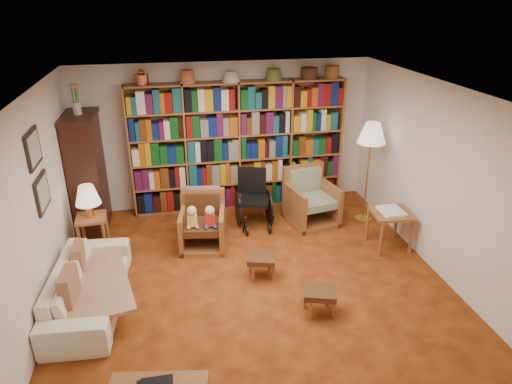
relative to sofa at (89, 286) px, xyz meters
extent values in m
plane|color=#9D4918|center=(2.05, 0.15, -0.28)|extent=(5.00, 5.00, 0.00)
plane|color=silver|center=(2.05, 0.15, 2.22)|extent=(5.00, 5.00, 0.00)
plane|color=white|center=(2.05, 2.65, 0.97)|extent=(5.00, 0.00, 5.00)
plane|color=white|center=(2.05, -2.35, 0.97)|extent=(5.00, 0.00, 5.00)
plane|color=white|center=(-0.45, 0.15, 0.97)|extent=(0.00, 5.00, 5.00)
plane|color=white|center=(4.55, 0.15, 0.97)|extent=(0.00, 5.00, 5.00)
cube|color=brown|center=(2.25, 2.49, 0.82)|extent=(3.60, 0.30, 2.20)
cube|color=#33160D|center=(-0.21, 2.15, 0.62)|extent=(0.45, 0.90, 1.80)
cube|color=#33160D|center=(-0.21, 2.15, 1.55)|extent=(0.50, 0.95, 0.06)
cylinder|color=beige|center=(-0.21, 2.15, 1.67)|extent=(0.12, 0.12, 0.18)
cube|color=black|center=(-0.43, 0.45, 1.62)|extent=(0.03, 0.52, 0.42)
cube|color=gray|center=(-0.42, 0.45, 1.62)|extent=(0.01, 0.44, 0.34)
cube|color=black|center=(-0.43, 0.45, 1.07)|extent=(0.03, 0.52, 0.42)
cube|color=gray|center=(-0.42, 0.45, 1.07)|extent=(0.01, 0.44, 0.34)
imported|color=#F2E9CD|center=(0.00, 0.00, 0.00)|extent=(1.96, 0.88, 0.56)
cube|color=beige|center=(0.05, 0.00, 0.02)|extent=(1.11, 1.65, 0.04)
cube|color=maroon|center=(-0.13, 0.35, 0.17)|extent=(0.13, 0.35, 0.35)
cube|color=maroon|center=(-0.13, -0.35, 0.17)|extent=(0.16, 0.42, 0.41)
cube|color=brown|center=(-0.10, 1.31, 0.27)|extent=(0.44, 0.44, 0.04)
cylinder|color=brown|center=(-0.27, 1.14, -0.02)|extent=(0.05, 0.05, 0.52)
cylinder|color=brown|center=(0.07, 1.14, -0.02)|extent=(0.05, 0.05, 0.52)
cylinder|color=brown|center=(-0.27, 1.49, -0.02)|extent=(0.05, 0.05, 0.52)
cylinder|color=brown|center=(0.07, 1.49, -0.02)|extent=(0.05, 0.05, 0.52)
cylinder|color=gold|center=(-0.10, 1.31, 0.38)|extent=(0.12, 0.12, 0.20)
cone|color=beige|center=(-0.10, 1.31, 0.63)|extent=(0.36, 0.36, 0.28)
cube|color=brown|center=(1.48, 1.14, -0.24)|extent=(0.76, 0.78, 0.07)
cube|color=brown|center=(1.18, 1.14, 0.01)|extent=(0.17, 0.68, 0.58)
cube|color=brown|center=(1.77, 1.14, 0.01)|extent=(0.17, 0.68, 0.58)
cube|color=brown|center=(1.48, 1.44, 0.13)|extent=(0.66, 0.18, 0.82)
cube|color=#502A15|center=(1.48, 1.11, 0.08)|extent=(0.59, 0.65, 0.11)
cube|color=#502A15|center=(1.48, 1.38, 0.32)|extent=(0.52, 0.17, 0.35)
cube|color=#CF3760|center=(1.48, 1.47, 0.38)|extent=(0.51, 0.14, 0.36)
cube|color=brown|center=(3.31, 1.57, -0.24)|extent=(0.86, 0.88, 0.08)
cube|color=brown|center=(2.98, 1.57, 0.05)|extent=(0.21, 0.76, 0.65)
cube|color=brown|center=(3.64, 1.57, 0.05)|extent=(0.21, 0.76, 0.65)
cube|color=brown|center=(3.31, 1.91, 0.18)|extent=(0.73, 0.22, 0.91)
cube|color=gray|center=(3.31, 1.54, 0.13)|extent=(0.68, 0.73, 0.12)
cube|color=gray|center=(3.31, 1.84, 0.39)|extent=(0.58, 0.21, 0.38)
cube|color=black|center=(2.36, 1.62, 0.18)|extent=(0.58, 0.58, 0.06)
cube|color=black|center=(2.36, 1.85, 0.43)|extent=(0.45, 0.19, 0.46)
cylinder|color=black|center=(2.11, 1.72, 0.01)|extent=(0.03, 0.57, 0.57)
cylinder|color=black|center=(2.62, 1.72, 0.01)|extent=(0.03, 0.57, 0.57)
cylinder|color=black|center=(2.18, 1.34, -0.20)|extent=(0.03, 0.16, 0.16)
cylinder|color=black|center=(2.55, 1.34, -0.20)|extent=(0.03, 0.16, 0.16)
cylinder|color=gold|center=(4.20, 1.49, -0.26)|extent=(0.28, 0.28, 0.03)
cylinder|color=gold|center=(4.20, 1.49, 0.43)|extent=(0.03, 0.03, 1.41)
cone|color=beige|center=(4.20, 1.49, 1.24)|extent=(0.44, 0.44, 0.32)
cube|color=brown|center=(4.20, 0.59, 0.28)|extent=(0.61, 0.61, 0.04)
cylinder|color=brown|center=(3.96, 0.36, -0.01)|extent=(0.05, 0.05, 0.54)
cylinder|color=brown|center=(4.44, 0.36, -0.01)|extent=(0.05, 0.05, 0.54)
cylinder|color=brown|center=(3.96, 0.83, -0.01)|extent=(0.05, 0.05, 0.54)
cylinder|color=brown|center=(4.44, 0.83, -0.01)|extent=(0.05, 0.05, 0.54)
cube|color=white|center=(4.20, 0.59, 0.32)|extent=(0.34, 0.41, 0.03)
cube|color=#502A15|center=(2.18, 0.19, -0.01)|extent=(0.43, 0.40, 0.07)
cylinder|color=brown|center=(2.04, 0.08, -0.16)|extent=(0.04, 0.04, 0.24)
cylinder|color=brown|center=(2.31, 0.08, -0.16)|extent=(0.04, 0.04, 0.24)
cylinder|color=brown|center=(2.04, 0.30, -0.16)|extent=(0.04, 0.04, 0.24)
cylinder|color=brown|center=(2.31, 0.30, -0.16)|extent=(0.04, 0.04, 0.24)
cube|color=#502A15|center=(2.70, -0.68, 0.00)|extent=(0.45, 0.42, 0.08)
cylinder|color=brown|center=(2.56, -0.79, -0.16)|extent=(0.04, 0.04, 0.24)
cylinder|color=brown|center=(2.84, -0.79, -0.16)|extent=(0.04, 0.04, 0.24)
cylinder|color=brown|center=(2.56, -0.57, -0.16)|extent=(0.04, 0.04, 0.24)
cylinder|color=brown|center=(2.84, -0.57, -0.16)|extent=(0.04, 0.04, 0.24)
camera|label=1|loc=(1.09, -4.88, 3.26)|focal=32.00mm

